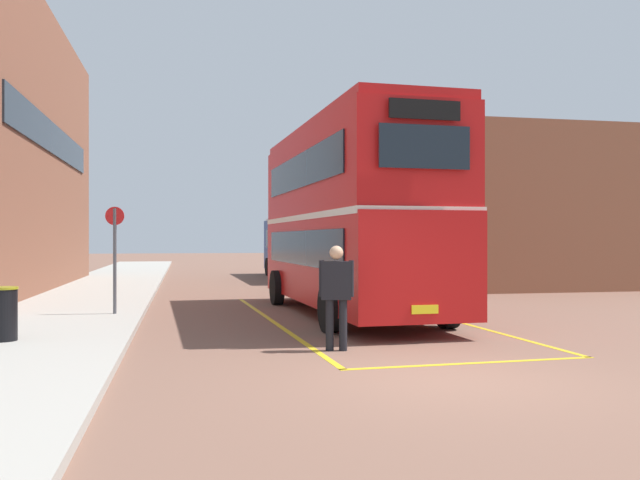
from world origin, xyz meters
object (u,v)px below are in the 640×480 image
at_px(double_decker_bus, 349,215).
at_px(single_deck_bus, 302,245).
at_px(litter_bin, 3,314).
at_px(bus_stop_sign, 115,249).
at_px(pedestrian_boarding, 336,289).

xyz_separation_m(double_decker_bus, single_deck_bus, (1.56, 15.58, -0.87)).
bearing_deg(single_deck_bus, litter_bin, -114.24).
relative_size(double_decker_bus, bus_stop_sign, 3.84).
relative_size(single_deck_bus, pedestrian_boarding, 5.33).
bearing_deg(single_deck_bus, pedestrian_boarding, -98.46).
bearing_deg(litter_bin, single_deck_bus, 65.76).
distance_m(double_decker_bus, pedestrian_boarding, 5.61).
bearing_deg(single_deck_bus, double_decker_bus, -95.73).
height_order(litter_bin, bus_stop_sign, bus_stop_sign).
distance_m(single_deck_bus, bus_stop_sign, 17.04).
relative_size(double_decker_bus, litter_bin, 10.40).
distance_m(litter_bin, bus_stop_sign, 4.40).
bearing_deg(pedestrian_boarding, single_deck_bus, 81.54).
bearing_deg(litter_bin, double_decker_bus, 28.17).
relative_size(pedestrian_boarding, litter_bin, 1.92).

